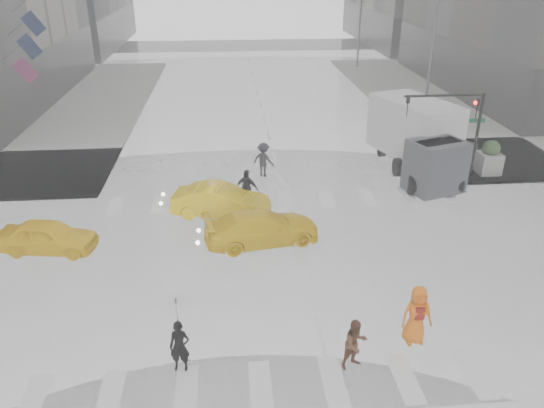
{
  "coord_description": "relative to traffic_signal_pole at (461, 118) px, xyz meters",
  "views": [
    {
      "loc": [
        -2.63,
        -16.87,
        10.57
      ],
      "look_at": [
        -0.99,
        2.0,
        1.7
      ],
      "focal_mm": 35.0,
      "sensor_mm": 36.0,
      "label": 1
    }
  ],
  "objects": [
    {
      "name": "taxi_rear",
      "position": [
        -10.4,
        -6.01,
        -2.54
      ],
      "size": [
        4.39,
        2.64,
        1.35
      ],
      "primitive_type": "imported",
      "rotation": [
        0.0,
        0.0,
        1.76
      ],
      "color": "yellow",
      "rests_on": "ground"
    },
    {
      "name": "planter_east",
      "position": [
        1.99,
        0.19,
        -2.23
      ],
      "size": [
        1.1,
        1.1,
        1.8
      ],
      "color": "slate",
      "rests_on": "ground"
    },
    {
      "name": "pedestrian_orange",
      "position": [
        -6.26,
        -12.51,
        -2.26
      ],
      "size": [
        0.95,
        0.63,
        1.91
      ],
      "rotation": [
        0.0,
        0.0,
        0.03
      ],
      "color": "orange",
      "rests_on": "ground"
    },
    {
      "name": "street_lamp_near",
      "position": [
        1.86,
        9.99,
        1.73
      ],
      "size": [
        2.15,
        0.22,
        9.0
      ],
      "color": "#59595B",
      "rests_on": "ground"
    },
    {
      "name": "flag_cluster",
      "position": [
        -24.09,
        10.49,
        2.42
      ],
      "size": [
        2.87,
        3.06,
        4.69
      ],
      "color": "#59595B",
      "rests_on": "ground"
    },
    {
      "name": "taxi_mid",
      "position": [
        -12.06,
        -3.41,
        -2.51
      ],
      "size": [
        4.55,
        2.47,
        1.42
      ],
      "primitive_type": "imported",
      "rotation": [
        0.0,
        0.0,
        1.34
      ],
      "color": "yellow",
      "rests_on": "ground"
    },
    {
      "name": "planter_mid",
      "position": [
        -0.01,
        0.19,
        -2.23
      ],
      "size": [
        1.1,
        1.1,
        1.8
      ],
      "color": "slate",
      "rests_on": "ground"
    },
    {
      "name": "pedestrian_far_b",
      "position": [
        -9.83,
        1.13,
        -2.3
      ],
      "size": [
        1.36,
        1.17,
        1.84
      ],
      "primitive_type": "imported",
      "rotation": [
        0.0,
        0.0,
        2.6
      ],
      "color": "black",
      "rests_on": "ground"
    },
    {
      "name": "sidewalk_ne",
      "position": [
        10.49,
        9.49,
        -3.14
      ],
      "size": [
        35.0,
        35.0,
        0.15
      ],
      "primitive_type": "cube",
      "color": "slate",
      "rests_on": "ground"
    },
    {
      "name": "ground",
      "position": [
        -9.01,
        -8.01,
        -3.22
      ],
      "size": [
        120.0,
        120.0,
        0.0
      ],
      "primitive_type": "plane",
      "color": "black",
      "rests_on": "ground"
    },
    {
      "name": "box_truck",
      "position": [
        -1.66,
        0.89,
        -1.24
      ],
      "size": [
        2.61,
        6.96,
        3.7
      ],
      "rotation": [
        0.0,
        0.0,
        0.34
      ],
      "color": "#BDBDBF",
      "rests_on": "ground"
    },
    {
      "name": "street_lamp_far",
      "position": [
        1.86,
        29.99,
        1.73
      ],
      "size": [
        2.15,
        0.22,
        9.0
      ],
      "color": "#59595B",
      "rests_on": "ground"
    },
    {
      "name": "road_markings",
      "position": [
        -9.01,
        -8.01,
        -3.21
      ],
      "size": [
        18.0,
        48.0,
        0.01
      ],
      "primitive_type": null,
      "color": "silver",
      "rests_on": "ground"
    },
    {
      "name": "traffic_signal_pole",
      "position": [
        0.0,
        0.0,
        0.0
      ],
      "size": [
        4.45,
        0.42,
        4.5
      ],
      "color": "black",
      "rests_on": "ground"
    },
    {
      "name": "pedestrian_far_a",
      "position": [
        -10.86,
        -2.64,
        -2.29
      ],
      "size": [
        1.25,
        1.02,
        1.85
      ],
      "primitive_type": "imported",
      "rotation": [
        0.0,
        0.0,
        2.76
      ],
      "color": "black",
      "rests_on": "ground"
    },
    {
      "name": "taxi_front",
      "position": [
        -18.79,
        -5.98,
        -2.58
      ],
      "size": [
        3.95,
        2.09,
        1.28
      ],
      "primitive_type": "imported",
      "rotation": [
        0.0,
        0.0,
        1.41
      ],
      "color": "yellow",
      "rests_on": "ground"
    },
    {
      "name": "pedestrian_black",
      "position": [
        -13.18,
        -13.12,
        -1.58
      ],
      "size": [
        1.08,
        1.1,
        2.43
      ],
      "rotation": [
        0.0,
        0.0,
        -0.13
      ],
      "color": "black",
      "rests_on": "ground"
    },
    {
      "name": "planter_west",
      "position": [
        -2.01,
        0.19,
        -2.23
      ],
      "size": [
        1.1,
        1.1,
        1.8
      ],
      "color": "slate",
      "rests_on": "ground"
    },
    {
      "name": "pedestrian_brown",
      "position": [
        -8.31,
        -13.42,
        -2.44
      ],
      "size": [
        0.93,
        0.85,
        1.55
      ],
      "primitive_type": "imported",
      "rotation": [
        0.0,
        0.0,
        0.44
      ],
      "color": "#4F2D1C",
      "rests_on": "ground"
    }
  ]
}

